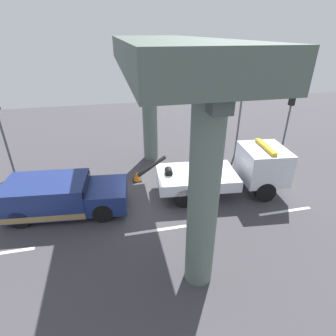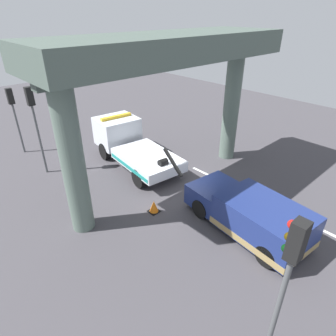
{
  "view_description": "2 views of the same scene",
  "coord_description": "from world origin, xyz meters",
  "px_view_note": "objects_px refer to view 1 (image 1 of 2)",
  "views": [
    {
      "loc": [
        -1.4,
        -10.78,
        7.37
      ],
      "look_at": [
        1.02,
        0.08,
        1.62
      ],
      "focal_mm": 28.52,
      "sensor_mm": 36.0,
      "label": 1
    },
    {
      "loc": [
        -8.34,
        8.61,
        7.97
      ],
      "look_at": [
        0.13,
        0.81,
        1.6
      ],
      "focal_mm": 30.85,
      "sensor_mm": 36.0,
      "label": 2
    }
  ],
  "objects_px": {
    "tow_truck_white": "(235,170)",
    "traffic_cone_orange": "(137,176)",
    "traffic_light_far": "(241,104)",
    "towed_van_green": "(62,196)",
    "traffic_light_mid": "(291,108)"
  },
  "relations": [
    {
      "from": "tow_truck_white",
      "to": "traffic_light_mid",
      "type": "bearing_deg",
      "value": 36.62
    },
    {
      "from": "traffic_light_far",
      "to": "traffic_light_mid",
      "type": "distance_m",
      "value": 3.53
    },
    {
      "from": "towed_van_green",
      "to": "traffic_light_mid",
      "type": "xyz_separation_m",
      "value": [
        13.89,
        4.1,
        2.15
      ]
    },
    {
      "from": "traffic_light_far",
      "to": "traffic_cone_orange",
      "type": "xyz_separation_m",
      "value": [
        -6.8,
        -2.07,
        -3.14
      ]
    },
    {
      "from": "tow_truck_white",
      "to": "traffic_light_far",
      "type": "relative_size",
      "value": 1.56
    },
    {
      "from": "towed_van_green",
      "to": "traffic_light_far",
      "type": "distance_m",
      "value": 11.47
    },
    {
      "from": "tow_truck_white",
      "to": "towed_van_green",
      "type": "relative_size",
      "value": 1.36
    },
    {
      "from": "tow_truck_white",
      "to": "traffic_light_mid",
      "type": "distance_m",
      "value": 7.22
    },
    {
      "from": "traffic_light_far",
      "to": "traffic_light_mid",
      "type": "xyz_separation_m",
      "value": [
        3.5,
        0.0,
        -0.47
      ]
    },
    {
      "from": "towed_van_green",
      "to": "traffic_light_mid",
      "type": "relative_size",
      "value": 1.34
    },
    {
      "from": "towed_van_green",
      "to": "traffic_light_far",
      "type": "bearing_deg",
      "value": 21.53
    },
    {
      "from": "towed_van_green",
      "to": "traffic_cone_orange",
      "type": "height_order",
      "value": "towed_van_green"
    },
    {
      "from": "traffic_cone_orange",
      "to": "traffic_light_far",
      "type": "bearing_deg",
      "value": 16.9
    },
    {
      "from": "traffic_light_far",
      "to": "traffic_cone_orange",
      "type": "relative_size",
      "value": 8.46
    },
    {
      "from": "tow_truck_white",
      "to": "traffic_cone_orange",
      "type": "height_order",
      "value": "tow_truck_white"
    }
  ]
}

